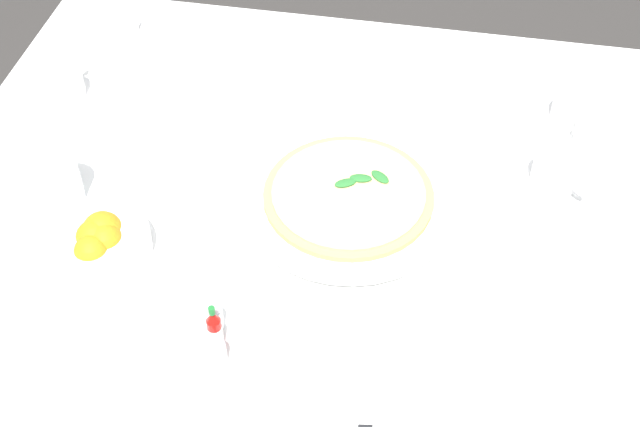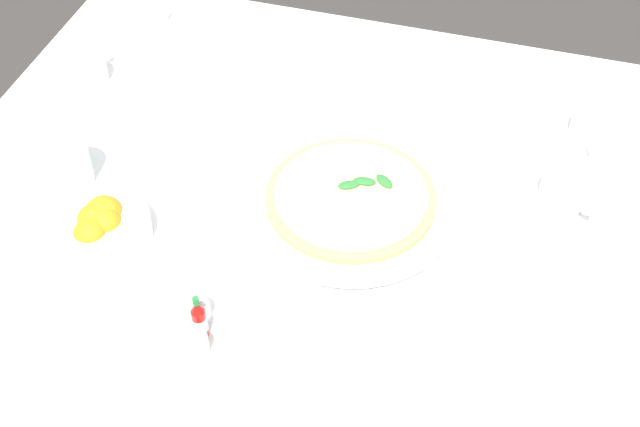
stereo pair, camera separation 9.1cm
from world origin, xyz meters
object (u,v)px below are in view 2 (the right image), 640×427
(pizza_plate, at_px, (351,203))
(coffee_cup_far_left, at_px, (87,71))
(pepper_shaker, at_px, (201,307))
(menu_card, at_px, (156,20))
(citrus_bowl, at_px, (101,225))
(pizza, at_px, (351,196))
(hot_sauce_bottle, at_px, (199,320))
(salt_shaker, at_px, (199,342))
(coffee_cup_right_edge, at_px, (564,190))
(coffee_cup_left_edge, at_px, (592,128))
(water_glass_near_right, at_px, (68,162))

(pizza_plate, xyz_separation_m, coffee_cup_far_left, (-0.18, -0.55, 0.02))
(pizza_plate, height_order, coffee_cup_far_left, coffee_cup_far_left)
(pepper_shaker, relative_size, menu_card, 0.62)
(citrus_bowl, bearing_deg, pizza, 115.97)
(coffee_cup_far_left, height_order, citrus_bowl, citrus_bowl)
(coffee_cup_far_left, xyz_separation_m, hot_sauce_bottle, (0.47, 0.42, 0.01))
(citrus_bowl, relative_size, menu_card, 1.67)
(salt_shaker, bearing_deg, menu_card, -151.72)
(pizza_plate, bearing_deg, coffee_cup_right_edge, 107.72)
(pizza_plate, height_order, pepper_shaker, pepper_shaker)
(pizza_plate, distance_m, coffee_cup_right_edge, 0.34)
(menu_card, bearing_deg, hot_sauce_bottle, 30.82)
(menu_card, bearing_deg, pizza, 56.30)
(coffee_cup_left_edge, distance_m, water_glass_near_right, 0.88)
(pizza_plate, relative_size, water_glass_near_right, 3.39)
(coffee_cup_right_edge, bearing_deg, coffee_cup_left_edge, 168.96)
(coffee_cup_far_left, relative_size, citrus_bowl, 0.88)
(salt_shaker, relative_size, pepper_shaker, 1.00)
(salt_shaker, bearing_deg, water_glass_near_right, -127.87)
(pizza_plate, relative_size, hot_sauce_bottle, 4.17)
(salt_shaker, height_order, menu_card, menu_card)
(citrus_bowl, xyz_separation_m, pepper_shaker, (0.10, 0.20, -0.00))
(pizza, xyz_separation_m, menu_card, (-0.36, -0.50, 0.01))
(hot_sauce_bottle, bearing_deg, pepper_shaker, -160.35)
(pizza_plate, xyz_separation_m, pizza, (-0.00, 0.00, 0.01))
(coffee_cup_left_edge, height_order, salt_shaker, same)
(pizza, xyz_separation_m, coffee_cup_far_left, (-0.18, -0.55, 0.00))
(coffee_cup_far_left, xyz_separation_m, citrus_bowl, (0.35, 0.20, 0.00))
(coffee_cup_far_left, xyz_separation_m, water_glass_near_right, (0.25, 0.10, 0.02))
(coffee_cup_left_edge, distance_m, coffee_cup_far_left, 0.92)
(hot_sauce_bottle, relative_size, salt_shaker, 1.48)
(coffee_cup_left_edge, bearing_deg, pizza, -52.35)
(coffee_cup_far_left, bearing_deg, pepper_shaker, 42.29)
(coffee_cup_left_edge, relative_size, water_glass_near_right, 1.30)
(citrus_bowl, bearing_deg, pepper_shaker, 63.95)
(coffee_cup_left_edge, distance_m, menu_card, 0.86)
(salt_shaker, distance_m, pepper_shaker, 0.06)
(pizza, bearing_deg, water_glass_near_right, -81.20)
(pizza, relative_size, hot_sauce_bottle, 3.28)
(citrus_bowl, height_order, hot_sauce_bottle, hot_sauce_bottle)
(pizza_plate, bearing_deg, pepper_shaker, -28.59)
(coffee_cup_far_left, bearing_deg, water_glass_near_right, 21.50)
(hot_sauce_bottle, xyz_separation_m, pepper_shaker, (-0.03, -0.01, -0.01))
(coffee_cup_right_edge, relative_size, salt_shaker, 2.31)
(hot_sauce_bottle, bearing_deg, coffee_cup_right_edge, 131.06)
(pizza, relative_size, coffee_cup_right_edge, 2.10)
(citrus_bowl, xyz_separation_m, hot_sauce_bottle, (0.13, 0.21, 0.01))
(water_glass_near_right, xyz_separation_m, pepper_shaker, (0.20, 0.31, -0.02))
(citrus_bowl, distance_m, hot_sauce_bottle, 0.25)
(coffee_cup_right_edge, bearing_deg, pizza_plate, -72.28)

